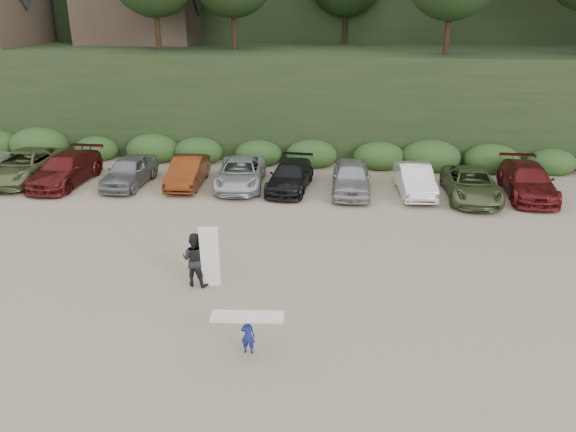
# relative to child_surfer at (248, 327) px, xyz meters

# --- Properties ---
(ground) EXTENTS (120.00, 120.00, 0.00)m
(ground) POSITION_rel_child_surfer_xyz_m (-0.45, 4.05, -0.80)
(ground) COLOR tan
(ground) RESTS_ON ground
(parked_cars) EXTENTS (34.11, 6.03, 1.58)m
(parked_cars) POSITION_rel_child_surfer_xyz_m (-4.40, 14.04, -0.05)
(parked_cars) COLOR silver
(parked_cars) RESTS_ON ground
(child_surfer) EXTENTS (1.99, 0.71, 1.17)m
(child_surfer) POSITION_rel_child_surfer_xyz_m (0.00, 0.00, 0.00)
(child_surfer) COLOR navy
(child_surfer) RESTS_ON ground
(adult_surfer) EXTENTS (1.40, 0.88, 2.22)m
(adult_surfer) POSITION_rel_child_surfer_xyz_m (-2.40, 3.66, 0.16)
(adult_surfer) COLOR black
(adult_surfer) RESTS_ON ground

